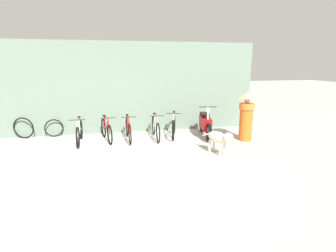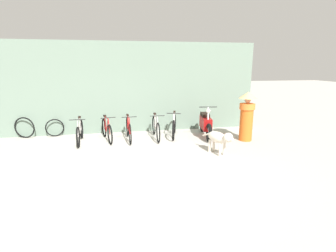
{
  "view_description": "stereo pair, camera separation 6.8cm",
  "coord_description": "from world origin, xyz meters",
  "px_view_note": "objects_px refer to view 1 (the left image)",
  "views": [
    {
      "loc": [
        -0.47,
        -6.02,
        2.42
      ],
      "look_at": [
        1.06,
        1.33,
        0.65
      ],
      "focal_mm": 28.0,
      "sensor_mm": 36.0,
      "label": 1
    },
    {
      "loc": [
        -0.4,
        -6.03,
        2.42
      ],
      "look_at": [
        1.06,
        1.33,
        0.65
      ],
      "focal_mm": 28.0,
      "sensor_mm": 36.0,
      "label": 2
    }
  ],
  "objects_px": {
    "stray_dog": "(220,138)",
    "person_in_robes": "(246,114)",
    "spare_tire_left": "(54,128)",
    "motorcycle": "(205,124)",
    "bicycle_0": "(79,132)",
    "bicycle_1": "(106,130)",
    "bicycle_4": "(174,126)",
    "bicycle_3": "(156,128)",
    "bicycle_2": "(128,130)",
    "spare_tire_right": "(23,128)"
  },
  "relations": [
    {
      "from": "stray_dog",
      "to": "person_in_robes",
      "type": "height_order",
      "value": "person_in_robes"
    },
    {
      "from": "stray_dog",
      "to": "person_in_robes",
      "type": "bearing_deg",
      "value": 107.54
    },
    {
      "from": "spare_tire_left",
      "to": "motorcycle",
      "type": "bearing_deg",
      "value": -11.23
    },
    {
      "from": "bicycle_0",
      "to": "bicycle_1",
      "type": "height_order",
      "value": "bicycle_1"
    },
    {
      "from": "bicycle_4",
      "to": "motorcycle",
      "type": "height_order",
      "value": "motorcycle"
    },
    {
      "from": "bicycle_3",
      "to": "motorcycle",
      "type": "height_order",
      "value": "motorcycle"
    },
    {
      "from": "bicycle_0",
      "to": "bicycle_3",
      "type": "distance_m",
      "value": 2.43
    },
    {
      "from": "bicycle_2",
      "to": "person_in_robes",
      "type": "bearing_deg",
      "value": 76.08
    },
    {
      "from": "stray_dog",
      "to": "spare_tire_left",
      "type": "xyz_separation_m",
      "value": [
        -4.82,
        2.84,
        -0.16
      ]
    },
    {
      "from": "bicycle_1",
      "to": "bicycle_2",
      "type": "distance_m",
      "value": 0.7
    },
    {
      "from": "bicycle_1",
      "to": "person_in_robes",
      "type": "xyz_separation_m",
      "value": [
        4.43,
        -0.86,
        0.53
      ]
    },
    {
      "from": "bicycle_3",
      "to": "stray_dog",
      "type": "relative_size",
      "value": 1.51
    },
    {
      "from": "bicycle_3",
      "to": "person_in_robes",
      "type": "relative_size",
      "value": 1.07
    },
    {
      "from": "bicycle_0",
      "to": "bicycle_2",
      "type": "xyz_separation_m",
      "value": [
        1.52,
        -0.02,
        0.02
      ]
    },
    {
      "from": "bicycle_3",
      "to": "stray_dog",
      "type": "bearing_deg",
      "value": 37.57
    },
    {
      "from": "bicycle_0",
      "to": "bicycle_1",
      "type": "relative_size",
      "value": 1.07
    },
    {
      "from": "bicycle_1",
      "to": "spare_tire_left",
      "type": "bearing_deg",
      "value": -128.42
    },
    {
      "from": "motorcycle",
      "to": "bicycle_1",
      "type": "bearing_deg",
      "value": -83.8
    },
    {
      "from": "bicycle_2",
      "to": "spare_tire_left",
      "type": "relative_size",
      "value": 2.7
    },
    {
      "from": "stray_dog",
      "to": "bicycle_4",
      "type": "bearing_deg",
      "value": 179.4
    },
    {
      "from": "bicycle_3",
      "to": "spare_tire_left",
      "type": "relative_size",
      "value": 2.77
    },
    {
      "from": "bicycle_0",
      "to": "person_in_robes",
      "type": "xyz_separation_m",
      "value": [
        5.25,
        -0.78,
        0.54
      ]
    },
    {
      "from": "bicycle_1",
      "to": "spare_tire_left",
      "type": "height_order",
      "value": "bicycle_1"
    },
    {
      "from": "bicycle_3",
      "to": "person_in_robes",
      "type": "height_order",
      "value": "person_in_robes"
    },
    {
      "from": "bicycle_0",
      "to": "person_in_robes",
      "type": "distance_m",
      "value": 5.34
    },
    {
      "from": "bicycle_2",
      "to": "stray_dog",
      "type": "distance_m",
      "value": 3.03
    },
    {
      "from": "spare_tire_right",
      "to": "bicycle_3",
      "type": "bearing_deg",
      "value": -11.67
    },
    {
      "from": "bicycle_3",
      "to": "spare_tire_right",
      "type": "distance_m",
      "value": 4.4
    },
    {
      "from": "bicycle_2",
      "to": "bicycle_3",
      "type": "height_order",
      "value": "same"
    },
    {
      "from": "bicycle_2",
      "to": "motorcycle",
      "type": "relative_size",
      "value": 0.88
    },
    {
      "from": "person_in_robes",
      "to": "bicycle_1",
      "type": "bearing_deg",
      "value": -39.26
    },
    {
      "from": "bicycle_4",
      "to": "bicycle_3",
      "type": "bearing_deg",
      "value": -64.39
    },
    {
      "from": "bicycle_1",
      "to": "stray_dog",
      "type": "relative_size",
      "value": 1.4
    },
    {
      "from": "bicycle_0",
      "to": "bicycle_3",
      "type": "xyz_separation_m",
      "value": [
        2.43,
        0.02,
        0.01
      ]
    },
    {
      "from": "bicycle_2",
      "to": "bicycle_1",
      "type": "bearing_deg",
      "value": -100.0
    },
    {
      "from": "bicycle_3",
      "to": "motorcycle",
      "type": "xyz_separation_m",
      "value": [
        1.7,
        -0.1,
        0.08
      ]
    },
    {
      "from": "bicycle_1",
      "to": "motorcycle",
      "type": "xyz_separation_m",
      "value": [
        3.3,
        -0.16,
        0.09
      ]
    },
    {
      "from": "bicycle_2",
      "to": "motorcycle",
      "type": "height_order",
      "value": "motorcycle"
    },
    {
      "from": "person_in_robes",
      "to": "bicycle_2",
      "type": "bearing_deg",
      "value": -39.87
    },
    {
      "from": "person_in_robes",
      "to": "bicycle_0",
      "type": "bearing_deg",
      "value": -36.73
    },
    {
      "from": "bicycle_0",
      "to": "bicycle_1",
      "type": "distance_m",
      "value": 0.83
    },
    {
      "from": "bicycle_1",
      "to": "bicycle_2",
      "type": "xyz_separation_m",
      "value": [
        0.7,
        -0.09,
        0.01
      ]
    },
    {
      "from": "bicycle_1",
      "to": "spare_tire_right",
      "type": "bearing_deg",
      "value": -119.85
    },
    {
      "from": "bicycle_2",
      "to": "person_in_robes",
      "type": "height_order",
      "value": "person_in_robes"
    },
    {
      "from": "bicycle_4",
      "to": "spare_tire_right",
      "type": "xyz_separation_m",
      "value": [
        -4.96,
        0.77,
        0.0
      ]
    },
    {
      "from": "spare_tire_right",
      "to": "bicycle_2",
      "type": "bearing_deg",
      "value": -15.14
    },
    {
      "from": "motorcycle",
      "to": "stray_dog",
      "type": "bearing_deg",
      "value": 1.47
    },
    {
      "from": "spare_tire_right",
      "to": "spare_tire_left",
      "type": "bearing_deg",
      "value": 0.97
    },
    {
      "from": "bicycle_4",
      "to": "stray_dog",
      "type": "distance_m",
      "value": 2.21
    },
    {
      "from": "motorcycle",
      "to": "spare_tire_left",
      "type": "bearing_deg",
      "value": -92.22
    }
  ]
}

